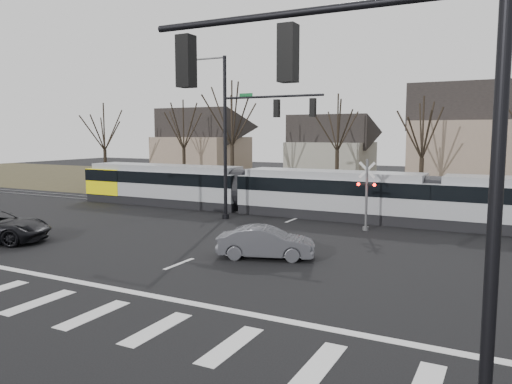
% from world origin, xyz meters
% --- Properties ---
extents(ground, '(140.00, 140.00, 0.00)m').
position_xyz_m(ground, '(0.00, 0.00, 0.00)').
color(ground, black).
extents(grass_verge, '(140.00, 28.00, 0.01)m').
position_xyz_m(grass_verge, '(0.00, 32.00, 0.01)').
color(grass_verge, '#38331E').
rests_on(grass_verge, ground).
extents(crosswalk, '(27.00, 2.60, 0.01)m').
position_xyz_m(crosswalk, '(0.00, -4.00, 0.01)').
color(crosswalk, silver).
rests_on(crosswalk, ground).
extents(stop_line, '(28.00, 0.35, 0.01)m').
position_xyz_m(stop_line, '(0.00, -1.80, 0.01)').
color(stop_line, silver).
rests_on(stop_line, ground).
extents(lane_dashes, '(0.18, 30.00, 0.01)m').
position_xyz_m(lane_dashes, '(0.00, 16.00, 0.01)').
color(lane_dashes, silver).
rests_on(lane_dashes, ground).
extents(rail_pair, '(90.00, 1.52, 0.06)m').
position_xyz_m(rail_pair, '(0.00, 15.80, 0.03)').
color(rail_pair, '#59595E').
rests_on(rail_pair, ground).
extents(tram, '(39.94, 2.97, 3.03)m').
position_xyz_m(tram, '(1.76, 16.00, 1.65)').
color(tram, gray).
rests_on(tram, ground).
extents(sedan, '(4.03, 5.11, 1.39)m').
position_xyz_m(sedan, '(2.78, 4.56, 0.69)').
color(sedan, '#46474D').
rests_on(sedan, ground).
extents(signal_pole_near_right, '(6.72, 0.44, 8.00)m').
position_xyz_m(signal_pole_near_right, '(10.11, -6.00, 5.17)').
color(signal_pole_near_right, black).
rests_on(signal_pole_near_right, ground).
extents(signal_pole_far, '(9.28, 0.44, 10.20)m').
position_xyz_m(signal_pole_far, '(-2.41, 12.50, 5.70)').
color(signal_pole_far, black).
rests_on(signal_pole_far, ground).
extents(rail_crossing_signal, '(1.08, 0.36, 4.00)m').
position_xyz_m(rail_crossing_signal, '(5.00, 12.79, 1.89)').
color(rail_crossing_signal, '#59595B').
rests_on(rail_crossing_signal, ground).
extents(tree_row, '(59.20, 7.20, 10.00)m').
position_xyz_m(tree_row, '(2.00, 26.00, 5.00)').
color(tree_row, black).
rests_on(tree_row, ground).
extents(house_a, '(9.72, 8.64, 8.60)m').
position_xyz_m(house_a, '(-20.00, 34.00, 4.46)').
color(house_a, '#826E5E').
rests_on(house_a, ground).
extents(house_b, '(8.64, 7.56, 7.65)m').
position_xyz_m(house_b, '(-5.00, 36.00, 3.97)').
color(house_b, gray).
rests_on(house_b, ground).
extents(house_c, '(10.80, 8.64, 10.10)m').
position_xyz_m(house_c, '(9.00, 33.00, 5.23)').
color(house_c, '#826E5E').
rests_on(house_c, ground).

